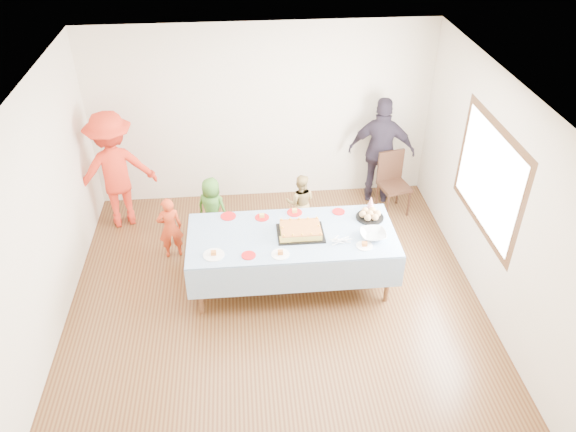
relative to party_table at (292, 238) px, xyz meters
name	(u,v)px	position (x,y,z in m)	size (l,w,h in m)	color
ground	(276,300)	(-0.23, -0.30, -0.72)	(5.00, 5.00, 0.00)	#4C2915
room_walls	(279,176)	(-0.17, -0.30, 1.05)	(5.04, 5.04, 2.72)	beige
party_table	(292,238)	(0.00, 0.00, 0.00)	(2.50, 1.10, 0.78)	brown
birthday_cake	(301,231)	(0.10, 0.00, 0.10)	(0.56, 0.43, 0.10)	black
rolls_tray	(370,215)	(1.00, 0.25, 0.10)	(0.35, 0.35, 0.10)	black
punch_bowl	(373,235)	(0.95, -0.16, 0.09)	(0.31, 0.31, 0.08)	silver
party_hat	(371,203)	(1.06, 0.46, 0.14)	(0.10, 0.10, 0.18)	white
fork_pile	(340,240)	(0.55, -0.21, 0.09)	(0.24, 0.18, 0.07)	white
plate_red_far_a	(228,216)	(-0.76, 0.44, 0.06)	(0.20, 0.20, 0.01)	red
plate_red_far_b	(262,217)	(-0.34, 0.38, 0.06)	(0.18, 0.18, 0.01)	red
plate_red_far_c	(295,212)	(0.08, 0.45, 0.06)	(0.19, 0.19, 0.01)	red
plate_red_far_d	(339,212)	(0.64, 0.42, 0.06)	(0.16, 0.16, 0.01)	red
plate_red_near	(249,255)	(-0.53, -0.37, 0.06)	(0.17, 0.17, 0.01)	red
plate_white_left	(214,255)	(-0.93, -0.32, 0.06)	(0.25, 0.25, 0.01)	white
plate_white_mid	(280,254)	(-0.17, -0.38, 0.06)	(0.21, 0.21, 0.01)	white
plate_white_right	(364,246)	(0.82, -0.32, 0.06)	(0.20, 0.20, 0.01)	white
dining_chair	(392,179)	(1.66, 1.58, -0.20)	(0.49, 0.49, 0.94)	black
toddler_left	(170,228)	(-1.55, 0.74, -0.28)	(0.33, 0.22, 0.90)	red
toddler_mid	(212,209)	(-1.00, 1.12, -0.26)	(0.46, 0.30, 0.93)	#3C7326
toddler_right	(300,202)	(0.24, 1.21, -0.29)	(0.42, 0.33, 0.87)	tan
adult_left	(115,170)	(-2.33, 1.61, 0.14)	(1.12, 0.65, 1.74)	red
adult_right	(381,151)	(1.53, 1.88, 0.11)	(0.98, 0.41, 1.67)	#2B2431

